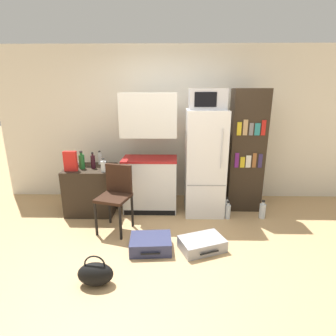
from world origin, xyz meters
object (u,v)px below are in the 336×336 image
(bookshelf, at_px, (246,152))
(water_bottle_middle, at_px, (262,211))
(refrigerator, at_px, (205,163))
(cereal_box, at_px, (70,161))
(kitchen_hutch, at_px, (150,159))
(bottle_wine_dark, at_px, (93,162))
(microwave, at_px, (207,99))
(water_bottle_front, at_px, (226,207))
(bowl, at_px, (76,163))
(suitcase_large_flat, at_px, (202,244))
(chair, at_px, (116,191))
(bottle_clear_short, at_px, (104,166))
(water_bottle_back, at_px, (228,211))
(bottle_milk_white, at_px, (100,158))
(handbag, at_px, (95,274))
(bottle_green_tall, at_px, (82,161))
(side_table, at_px, (92,189))
(suitcase_small_flat, at_px, (151,244))

(bookshelf, bearing_deg, water_bottle_middle, -59.28)
(refrigerator, relative_size, cereal_box, 5.42)
(kitchen_hutch, distance_m, bottle_wine_dark, 0.88)
(kitchen_hutch, bearing_deg, microwave, -4.24)
(water_bottle_front, bearing_deg, cereal_box, -178.01)
(bowl, xyz_separation_m, suitcase_large_flat, (1.95, -1.26, -0.68))
(bookshelf, bearing_deg, chair, -159.68)
(bottle_clear_short, relative_size, water_bottle_back, 0.74)
(bottle_milk_white, relative_size, bowl, 1.59)
(water_bottle_front, bearing_deg, refrigerator, 163.48)
(bottle_milk_white, relative_size, water_bottle_front, 0.77)
(water_bottle_front, bearing_deg, chair, -163.91)
(handbag, bearing_deg, water_bottle_middle, 34.75)
(refrigerator, distance_m, water_bottle_middle, 1.15)
(suitcase_large_flat, xyz_separation_m, water_bottle_front, (0.49, 0.99, 0.04))
(bottle_green_tall, distance_m, water_bottle_middle, 2.88)
(bookshelf, xyz_separation_m, bowl, (-2.75, 0.02, -0.21))
(bowl, relative_size, water_bottle_back, 0.49)
(bottle_clear_short, distance_m, bottle_wine_dark, 0.28)
(chair, relative_size, water_bottle_front, 3.24)
(bowl, bearing_deg, bottle_clear_short, -35.21)
(refrigerator, bearing_deg, water_bottle_front, -16.52)
(side_table, bearing_deg, bottle_milk_white, 64.84)
(kitchen_hutch, xyz_separation_m, bottle_clear_short, (-0.66, -0.29, -0.04))
(bookshelf, relative_size, bottle_wine_dark, 7.56)
(bookshelf, bearing_deg, side_table, -176.40)
(refrigerator, height_order, bottle_clear_short, refrigerator)
(microwave, relative_size, suitcase_large_flat, 0.86)
(microwave, relative_size, chair, 0.58)
(water_bottle_front, xyz_separation_m, water_bottle_middle, (0.53, -0.12, 0.00))
(water_bottle_middle, bearing_deg, refrigerator, 165.39)
(microwave, xyz_separation_m, bottle_milk_white, (-1.69, 0.21, -0.95))
(cereal_box, bearing_deg, suitcase_small_flat, -36.15)
(handbag, bearing_deg, chair, 90.35)
(refrigerator, height_order, bowl, refrigerator)
(bottle_milk_white, distance_m, water_bottle_front, 2.19)
(chair, bearing_deg, bowl, 153.68)
(water_bottle_front, bearing_deg, bottle_green_tall, 179.21)
(refrigerator, distance_m, suitcase_large_flat, 1.33)
(bowl, bearing_deg, suitcase_large_flat, -32.78)
(suitcase_small_flat, xyz_separation_m, handbag, (-0.51, -0.61, 0.04))
(side_table, height_order, microwave, microwave)
(bottle_green_tall, xyz_separation_m, chair, (0.62, -0.50, -0.29))
(microwave, distance_m, water_bottle_middle, 1.89)
(water_bottle_middle, bearing_deg, side_table, 175.38)
(bookshelf, distance_m, bottle_clear_short, 2.22)
(cereal_box, bearing_deg, bottle_milk_white, 49.96)
(bottle_clear_short, distance_m, bowl, 0.69)
(suitcase_large_flat, height_order, water_bottle_back, water_bottle_back)
(bottle_clear_short, height_order, bowl, bottle_clear_short)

